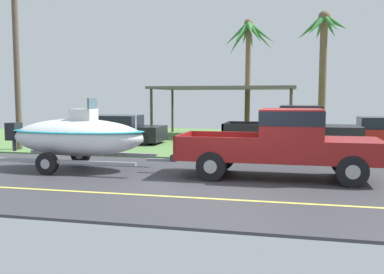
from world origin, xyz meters
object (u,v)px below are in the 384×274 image
Objects in this scene: parked_pickup_background at (300,127)px; carport_awning at (225,89)px; parked_sedan_near at (117,130)px; utility_pole at (17,61)px; boat_on_trailer at (77,137)px; palm_tree_near_right at (323,45)px; pickup_truck_towing at (290,140)px; palm_tree_far_left at (249,45)px.

carport_awning is (-3.98, 6.07, 1.62)m from parked_pickup_background.
parked_sedan_near is 0.61× the size of utility_pole.
palm_tree_near_right is (8.02, 13.12, 4.09)m from boat_on_trailer.
pickup_truck_towing reaches higher than parked_pickup_background.
palm_tree_near_right is 1.03× the size of palm_tree_far_left.
carport_awning is at bearing 107.40° from pickup_truck_towing.
parked_pickup_background reaches higher than parked_sedan_near.
parked_pickup_background is 0.72× the size of carport_awning.
parked_sedan_near is 6.73m from carport_awning.
palm_tree_far_left is (-4.16, 0.54, 0.16)m from palm_tree_near_right.
pickup_truck_towing is 0.82× the size of palm_tree_near_right.
parked_pickup_background is at bearing -70.17° from palm_tree_far_left.
palm_tree_far_left is at bearing 50.39° from parked_sedan_near.
boat_on_trailer is 6.56m from utility_pole.
palm_tree_near_right is (1.25, 7.53, 4.05)m from parked_pickup_background.
pickup_truck_towing is 6.45m from boat_on_trailer.
parked_pickup_background is at bearing 86.68° from pickup_truck_towing.
pickup_truck_towing is 1.31× the size of parked_sedan_near.
palm_tree_far_left is (-2.58, 13.66, 4.20)m from pickup_truck_towing.
parked_pickup_background is at bearing -56.75° from carport_awning.
palm_tree_near_right reaches higher than boat_on_trailer.
pickup_truck_towing is 5.60m from parked_pickup_background.
utility_pole reaches higher than parked_pickup_background.
boat_on_trailer is at bearing -140.45° from parked_pickup_background.
utility_pole is at bearing -130.72° from palm_tree_far_left.
carport_awning is 1.08× the size of utility_pole.
carport_awning is 5.95m from palm_tree_near_right.
palm_tree_far_left reaches higher than boat_on_trailer.
parked_pickup_background is at bearing 9.12° from utility_pole.
parked_pickup_background is 11.87m from utility_pole.
palm_tree_near_right is 4.20m from palm_tree_far_left.
palm_tree_far_left reaches higher than parked_pickup_background.
utility_pole is (-12.68, -9.36, -1.40)m from palm_tree_near_right.
parked_pickup_background is (6.77, 5.59, 0.03)m from boat_on_trailer.
carport_awning is at bearing -118.16° from palm_tree_far_left.
utility_pole is at bearing -132.89° from parked_sedan_near.
utility_pole is at bearing 141.09° from boat_on_trailer.
boat_on_trailer is 8.78m from parked_pickup_background.
palm_tree_far_left is at bearing 74.20° from boat_on_trailer.
pickup_truck_towing is 0.74× the size of carport_awning.
parked_pickup_background is 7.43m from carport_awning.
carport_awning is at bearing 76.52° from boat_on_trailer.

